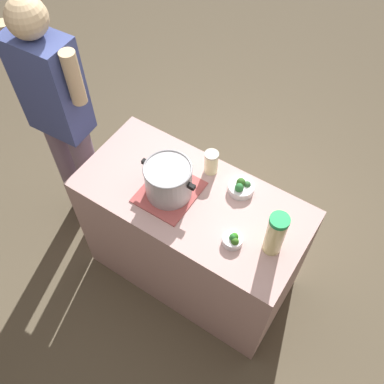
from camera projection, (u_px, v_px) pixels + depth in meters
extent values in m
plane|color=brown|center=(192.00, 270.00, 3.02)|extent=(8.00, 8.00, 0.00)
cube|color=#C19C98|center=(192.00, 239.00, 2.66)|extent=(1.26, 0.60, 0.89)
cube|color=#B1504E|center=(169.00, 192.00, 2.31)|extent=(0.28, 0.32, 0.01)
cylinder|color=#B7B7BC|center=(168.00, 181.00, 2.23)|extent=(0.24, 0.24, 0.19)
torus|color=#99999E|center=(168.00, 169.00, 2.15)|extent=(0.25, 0.25, 0.01)
cube|color=black|center=(191.00, 186.00, 2.14)|extent=(0.04, 0.02, 0.02)
cube|color=black|center=(146.00, 162.00, 2.23)|extent=(0.04, 0.02, 0.02)
cylinder|color=beige|center=(275.00, 235.00, 2.02)|extent=(0.09, 0.09, 0.24)
cylinder|color=#169748|center=(280.00, 220.00, 1.92)|extent=(0.09, 0.09, 0.02)
ellipsoid|color=yellow|center=(274.00, 229.00, 1.99)|extent=(0.04, 0.04, 0.01)
cylinder|color=#EBECAD|center=(211.00, 163.00, 2.34)|extent=(0.07, 0.07, 0.13)
cylinder|color=#B2AD99|center=(212.00, 154.00, 2.29)|extent=(0.08, 0.08, 0.01)
cylinder|color=silver|center=(241.00, 188.00, 2.30)|extent=(0.14, 0.14, 0.04)
ellipsoid|color=#2B7337|center=(239.00, 188.00, 2.26)|extent=(0.05, 0.05, 0.05)
ellipsoid|color=#336524|center=(241.00, 183.00, 2.29)|extent=(0.05, 0.05, 0.05)
ellipsoid|color=#346635|center=(247.00, 185.00, 2.29)|extent=(0.04, 0.04, 0.05)
cylinder|color=silver|center=(232.00, 240.00, 2.12)|extent=(0.10, 0.10, 0.04)
ellipsoid|color=#2C7F30|center=(233.00, 238.00, 2.10)|extent=(0.04, 0.04, 0.05)
ellipsoid|color=#2E7B1B|center=(234.00, 237.00, 2.11)|extent=(0.04, 0.04, 0.04)
ellipsoid|color=#36691F|center=(235.00, 242.00, 2.10)|extent=(0.04, 0.04, 0.05)
cylinder|color=gray|center=(91.00, 181.00, 2.89)|extent=(0.14, 0.14, 0.92)
cylinder|color=gray|center=(68.00, 168.00, 2.95)|extent=(0.14, 0.14, 0.92)
cube|color=#3F4C8A|center=(49.00, 86.00, 2.31)|extent=(0.35, 0.22, 0.60)
sphere|color=#CFB286|center=(26.00, 18.00, 1.98)|extent=(0.20, 0.20, 0.20)
cylinder|color=#CFB286|center=(73.00, 79.00, 2.12)|extent=(0.08, 0.08, 0.30)
cylinder|color=#CFB286|center=(12.00, 49.00, 2.25)|extent=(0.08, 0.08, 0.30)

